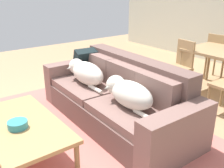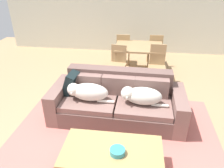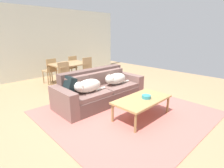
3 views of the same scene
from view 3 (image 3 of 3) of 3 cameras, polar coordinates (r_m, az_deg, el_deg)
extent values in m
plane|color=tan|center=(4.52, -1.57, -6.70)|extent=(10.00, 10.00, 0.00)
cube|color=silver|center=(7.58, -23.44, 12.00)|extent=(8.00, 0.12, 2.70)
cube|color=#C3685E|center=(4.12, 4.42, -9.09)|extent=(3.49, 3.37, 0.01)
cube|color=brown|center=(4.60, -3.54, -4.08)|extent=(1.95, 1.01, 0.33)
cube|color=#795A53|center=(4.25, -8.56, -2.90)|extent=(0.96, 0.94, 0.10)
cube|color=#795A53|center=(4.83, 0.78, -0.31)|extent=(0.96, 0.94, 0.10)
cube|color=brown|center=(4.72, -6.42, 2.43)|extent=(1.93, 0.29, 0.41)
cube|color=#795A53|center=(4.26, -11.25, 0.16)|extent=(0.59, 0.18, 0.35)
cube|color=#795A53|center=(4.59, -4.97, 1.61)|extent=(0.59, 0.18, 0.35)
cube|color=#795A53|center=(4.97, 0.41, 2.84)|extent=(0.59, 0.18, 0.35)
cube|color=#795A53|center=(4.00, -15.46, -5.86)|extent=(0.25, 0.96, 0.60)
cube|color=#795A53|center=(5.27, 5.38, 0.14)|extent=(0.25, 0.96, 0.60)
ellipsoid|color=silver|center=(4.11, -7.56, -0.55)|extent=(0.66, 0.33, 0.31)
sphere|color=silver|center=(3.94, -10.66, -0.88)|extent=(0.22, 0.22, 0.22)
cone|color=#AFA69B|center=(3.86, -9.84, -1.37)|extent=(0.10, 0.13, 0.10)
cylinder|color=silver|center=(4.27, -3.85, -1.51)|extent=(0.29, 0.06, 0.05)
ellipsoid|color=silver|center=(4.70, 1.42, 1.72)|extent=(0.63, 0.34, 0.30)
sphere|color=silver|center=(4.50, -0.78, 1.58)|extent=(0.23, 0.23, 0.23)
cone|color=#A39F93|center=(4.43, 0.14, 1.18)|extent=(0.11, 0.13, 0.10)
cylinder|color=silver|center=(4.88, 4.26, 0.82)|extent=(0.28, 0.06, 0.05)
cube|color=black|center=(4.09, -14.03, -0.52)|extent=(0.32, 0.44, 0.44)
cube|color=tan|center=(3.78, 9.74, -4.96)|extent=(1.29, 0.69, 0.04)
cylinder|color=olive|center=(3.28, 7.63, -12.56)|extent=(0.05, 0.05, 0.39)
cylinder|color=olive|center=(4.20, 17.63, -6.46)|extent=(0.05, 0.05, 0.39)
cylinder|color=olive|center=(3.62, 0.17, -9.45)|extent=(0.05, 0.05, 0.39)
cylinder|color=olive|center=(4.47, 11.00, -4.54)|extent=(0.05, 0.05, 0.39)
cylinder|color=teal|center=(3.80, 11.05, -4.07)|extent=(0.19, 0.19, 0.07)
cube|color=#A48257|center=(6.24, -13.69, 6.38)|extent=(1.18, 0.93, 0.04)
cylinder|color=olive|center=(5.71, -15.84, 1.43)|extent=(0.05, 0.05, 0.71)
cylinder|color=olive|center=(6.28, -7.26, 3.30)|extent=(0.05, 0.05, 0.71)
cylinder|color=olive|center=(6.43, -19.51, 2.77)|extent=(0.05, 0.05, 0.71)
cylinder|color=olive|center=(6.94, -11.49, 4.38)|extent=(0.05, 0.05, 0.71)
cube|color=#A48257|center=(5.54, -14.56, 2.08)|extent=(0.45, 0.45, 0.04)
cube|color=#A48257|center=(5.66, -15.46, 4.73)|extent=(0.36, 0.08, 0.43)
cylinder|color=#94754E|center=(5.39, -15.32, -0.96)|extent=(0.04, 0.04, 0.43)
cylinder|color=#94754E|center=(5.52, -12.07, -0.32)|extent=(0.04, 0.04, 0.43)
cylinder|color=#94754E|center=(5.70, -16.63, -0.13)|extent=(0.04, 0.04, 0.43)
cylinder|color=#94754E|center=(5.82, -13.53, 0.46)|extent=(0.04, 0.04, 0.43)
cube|color=#A48257|center=(6.04, -6.94, 3.52)|extent=(0.41, 0.41, 0.04)
cube|color=#A48257|center=(6.13, -8.03, 6.24)|extent=(0.36, 0.05, 0.50)
cylinder|color=#94754E|center=(5.87, -7.22, 0.85)|extent=(0.04, 0.04, 0.41)
cylinder|color=#94754E|center=(6.06, -4.62, 1.45)|extent=(0.04, 0.04, 0.41)
cylinder|color=#94754E|center=(6.14, -9.08, 1.48)|extent=(0.04, 0.04, 0.41)
cylinder|color=#94754E|center=(6.33, -6.54, 2.04)|extent=(0.04, 0.04, 0.41)
cube|color=#A48257|center=(6.62, -19.64, 4.09)|extent=(0.42, 0.42, 0.04)
cube|color=#A48257|center=(6.42, -19.06, 5.88)|extent=(0.36, 0.05, 0.42)
cylinder|color=#94754E|center=(6.90, -18.89, 2.59)|extent=(0.04, 0.04, 0.44)
cylinder|color=#94754E|center=(6.75, -21.39, 2.03)|extent=(0.04, 0.04, 0.44)
cylinder|color=#94754E|center=(6.61, -17.44, 2.13)|extent=(0.04, 0.04, 0.44)
cylinder|color=#94754E|center=(6.45, -20.02, 1.54)|extent=(0.04, 0.04, 0.44)
cube|color=#A48257|center=(7.08, -13.36, 5.29)|extent=(0.42, 0.42, 0.04)
cube|color=#A48257|center=(6.90, -12.64, 7.03)|extent=(0.36, 0.05, 0.43)
cylinder|color=#94754E|center=(7.36, -12.90, 3.87)|extent=(0.04, 0.04, 0.43)
cylinder|color=#94754E|center=(7.18, -15.13, 3.40)|extent=(0.04, 0.04, 0.43)
cylinder|color=#94754E|center=(7.09, -11.33, 3.49)|extent=(0.04, 0.04, 0.43)
cylinder|color=#94754E|center=(6.90, -13.60, 2.99)|extent=(0.04, 0.04, 0.43)
camera|label=1|loc=(5.42, 31.45, 13.54)|focal=40.94mm
camera|label=2|loc=(3.22, 48.80, 23.56)|focal=34.53mm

